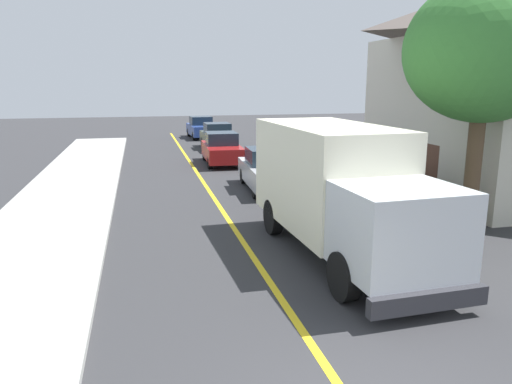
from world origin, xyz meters
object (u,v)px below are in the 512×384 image
object	(u,v)px
parked_car_near	(268,170)
parked_car_furthest	(201,128)
parked_car_mid	(222,149)
box_truck	(339,185)
street_tree_far_side	(485,51)
parked_car_far	(218,137)
parked_van_across	(384,189)
stop_sign	(363,154)

from	to	relation	value
parked_car_near	parked_car_furthest	world-z (taller)	same
parked_car_mid	parked_car_near	bearing A→B (deg)	-83.58
box_truck	street_tree_far_side	bearing A→B (deg)	13.01
parked_car_far	box_truck	bearing A→B (deg)	-90.63
parked_car_far	parked_car_furthest	size ratio (longest dim) A/B	0.99
box_truck	street_tree_far_side	xyz separation A→B (m)	(4.63, 1.07, 3.32)
parked_car_near	parked_car_mid	distance (m)	6.79
parked_car_near	parked_van_across	xyz separation A→B (m)	(2.82, -4.38, 0.00)
parked_van_across	parked_car_mid	bearing A→B (deg)	107.83
box_truck	street_tree_far_side	size ratio (longest dim) A/B	1.02
box_truck	parked_car_near	world-z (taller)	box_truck
parked_car_far	parked_car_near	bearing A→B (deg)	-89.91
parked_car_far	parked_van_across	size ratio (longest dim) A/B	1.00
box_truck	parked_car_mid	world-z (taller)	box_truck
parked_car_far	parked_car_furthest	world-z (taller)	same
box_truck	parked_car_near	bearing A→B (deg)	88.17
parked_car_furthest	parked_van_across	bearing A→B (deg)	-82.61
parked_car_far	parked_car_furthest	bearing A→B (deg)	92.16
stop_sign	parked_car_furthest	bearing A→B (deg)	96.66
box_truck	parked_van_across	size ratio (longest dim) A/B	1.65
parked_car_near	street_tree_far_side	bearing A→B (deg)	-56.49
parked_car_mid	parked_car_furthest	bearing A→B (deg)	87.79
parked_car_mid	parked_car_furthest	xyz separation A→B (m)	(0.49, 12.70, 0.00)
box_truck	parked_car_mid	distance (m)	14.49
parked_car_far	stop_sign	size ratio (longest dim) A/B	1.67
box_truck	stop_sign	distance (m)	4.95
box_truck	parked_car_far	xyz separation A→B (m)	(0.23, 20.51, -0.97)
parked_car_mid	parked_car_furthest	distance (m)	12.70
parked_car_near	parked_car_far	bearing A→B (deg)	90.09
box_truck	stop_sign	world-z (taller)	box_truck
parked_car_near	parked_car_mid	world-z (taller)	same
stop_sign	parked_car_far	bearing A→B (deg)	98.47
parked_van_across	box_truck	bearing A→B (deg)	-132.80
parked_car_furthest	parked_car_near	bearing A→B (deg)	-89.20
box_truck	parked_car_furthest	bearing A→B (deg)	90.05
box_truck	parked_van_across	xyz separation A→B (m)	(3.07, 3.31, -0.97)
parked_van_across	stop_sign	world-z (taller)	stop_sign
parked_car_mid	street_tree_far_side	distance (m)	14.96
parked_van_across	street_tree_far_side	world-z (taller)	street_tree_far_side
parked_van_across	stop_sign	xyz separation A→B (m)	(-0.41, 0.87, 1.06)
parked_car_furthest	street_tree_far_side	bearing A→B (deg)	-79.87
parked_car_mid	stop_sign	xyz separation A→B (m)	(3.17, -10.27, 1.06)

